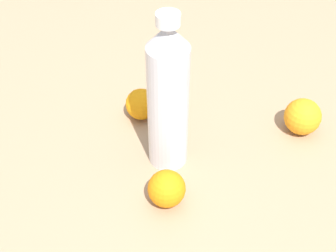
# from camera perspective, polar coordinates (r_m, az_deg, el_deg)

# --- Properties ---
(ground_plane) EXTENTS (2.40, 2.40, 0.00)m
(ground_plane) POSITION_cam_1_polar(r_m,az_deg,el_deg) (0.90, 2.59, -3.24)
(ground_plane) COLOR #9E7F60
(water_bottle) EXTENTS (0.07, 0.07, 0.30)m
(water_bottle) POSITION_cam_1_polar(r_m,az_deg,el_deg) (0.79, 0.00, 3.42)
(water_bottle) COLOR silver
(water_bottle) RESTS_ON ground_plane
(orange_0) EXTENTS (0.06, 0.06, 0.06)m
(orange_0) POSITION_cam_1_polar(r_m,az_deg,el_deg) (0.80, -0.17, -7.55)
(orange_0) COLOR orange
(orange_0) RESTS_ON ground_plane
(orange_1) EXTENTS (0.07, 0.07, 0.07)m
(orange_1) POSITION_cam_1_polar(r_m,az_deg,el_deg) (0.96, 15.91, 1.10)
(orange_1) COLOR orange
(orange_1) RESTS_ON ground_plane
(orange_2) EXTENTS (0.06, 0.06, 0.06)m
(orange_2) POSITION_cam_1_polar(r_m,az_deg,el_deg) (0.96, -3.25, 2.65)
(orange_2) COLOR orange
(orange_2) RESTS_ON ground_plane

